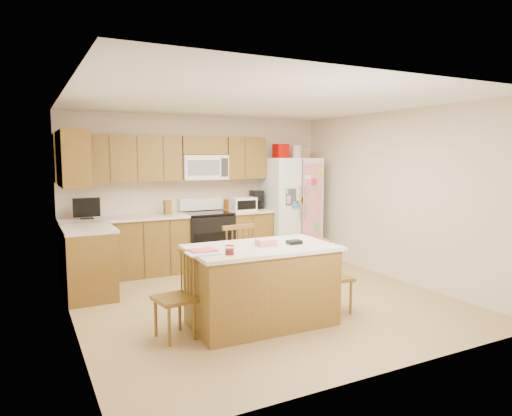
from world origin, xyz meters
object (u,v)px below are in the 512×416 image
stove (207,239)px  windsor_chair_right (332,277)px  refrigerator (290,208)px  island (261,285)px  windsor_chair_left (176,297)px  windsor_chair_back (232,266)px

stove → windsor_chair_right: bearing=-79.1°
refrigerator → windsor_chair_right: bearing=-111.5°
island → windsor_chair_right: island is taller
stove → windsor_chair_left: bearing=-117.1°
stove → windsor_chair_left: (-1.35, -2.64, -0.06)m
windsor_chair_back → island: bearing=-90.6°
refrigerator → windsor_chair_back: 2.73m
island → windsor_chair_back: bearing=89.4°
windsor_chair_left → island: bearing=-3.1°
windsor_chair_back → refrigerator: bearing=43.0°
refrigerator → island: size_ratio=1.22×
windsor_chair_right → island: bearing=178.1°
windsor_chair_back → windsor_chair_right: windsor_chair_back is taller
stove → refrigerator: size_ratio=0.55×
stove → refrigerator: (1.57, -0.06, 0.45)m
windsor_chair_left → windsor_chair_back: windsor_chair_back is taller
refrigerator → windsor_chair_back: refrigerator is taller
island → windsor_chair_back: 0.79m
island → windsor_chair_left: island is taller
stove → island: 2.72m
refrigerator → windsor_chair_left: bearing=-138.6°
refrigerator → windsor_chair_left: refrigerator is taller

